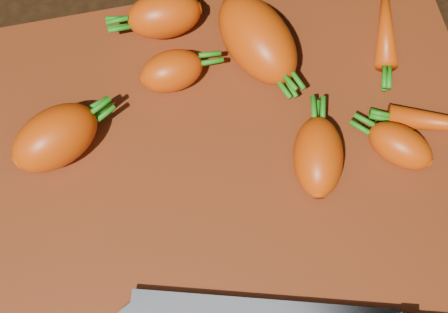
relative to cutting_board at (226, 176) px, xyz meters
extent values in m
cube|color=black|center=(0.00, 0.00, -0.01)|extent=(2.00, 2.00, 0.01)
cube|color=#5E260F|center=(0.00, 0.00, 0.00)|extent=(0.50, 0.40, 0.01)
ellipsoid|color=#DE480B|center=(-0.14, 0.06, 0.03)|extent=(0.10, 0.08, 0.05)
ellipsoid|color=#DE480B|center=(0.05, 0.12, 0.04)|extent=(0.09, 0.12, 0.06)
ellipsoid|color=#DE480B|center=(0.08, -0.01, 0.03)|extent=(0.06, 0.08, 0.04)
ellipsoid|color=#DE480B|center=(-0.03, 0.17, 0.03)|extent=(0.07, 0.05, 0.05)
ellipsoid|color=#DE480B|center=(-0.03, 0.10, 0.03)|extent=(0.06, 0.05, 0.04)
ellipsoid|color=#DE480B|center=(0.16, -0.01, 0.02)|extent=(0.07, 0.07, 0.04)
ellipsoid|color=#DE480B|center=(0.19, 0.12, 0.02)|extent=(0.05, 0.11, 0.02)
cube|color=gray|center=(-0.11, -0.11, 0.02)|extent=(0.23, 0.10, 0.00)
camera|label=1|loc=(-0.04, -0.19, 0.54)|focal=50.00mm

